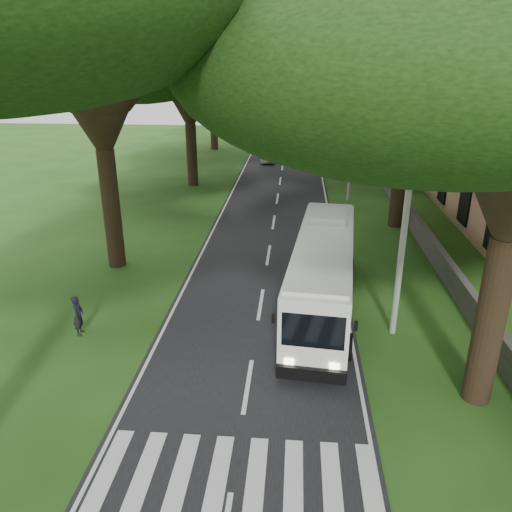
{
  "coord_description": "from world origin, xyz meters",
  "views": [
    {
      "loc": [
        1.43,
        -11.99,
        10.41
      ],
      "look_at": [
        -0.24,
        8.39,
        2.2
      ],
      "focal_mm": 35.0,
      "sensor_mm": 36.0,
      "label": 1
    }
  ],
  "objects_px": {
    "pole_near": "(404,235)",
    "distant_car_c": "(307,127)",
    "pole_mid": "(352,146)",
    "pole_far": "(335,116)",
    "pedestrian": "(78,315)",
    "coach_bus": "(323,271)",
    "distant_car_a": "(268,156)"
  },
  "relations": [
    {
      "from": "pole_near",
      "to": "distant_car_c",
      "type": "height_order",
      "value": "pole_near"
    },
    {
      "from": "pole_mid",
      "to": "pole_near",
      "type": "bearing_deg",
      "value": -90.0
    },
    {
      "from": "distant_car_a",
      "to": "pole_mid",
      "type": "bearing_deg",
      "value": 112.82
    },
    {
      "from": "pole_mid",
      "to": "distant_car_a",
      "type": "relative_size",
      "value": 2.11
    },
    {
      "from": "pole_far",
      "to": "distant_car_c",
      "type": "bearing_deg",
      "value": 99.43
    },
    {
      "from": "pole_mid",
      "to": "distant_car_c",
      "type": "xyz_separation_m",
      "value": [
        -2.79,
        36.79,
        -3.43
      ]
    },
    {
      "from": "pole_far",
      "to": "distant_car_c",
      "type": "relative_size",
      "value": 1.6
    },
    {
      "from": "distant_car_a",
      "to": "distant_car_c",
      "type": "bearing_deg",
      "value": -104.44
    },
    {
      "from": "coach_bus",
      "to": "distant_car_c",
      "type": "distance_m",
      "value": 54.94
    },
    {
      "from": "pole_far",
      "to": "coach_bus",
      "type": "distance_m",
      "value": 38.32
    },
    {
      "from": "pole_near",
      "to": "distant_car_c",
      "type": "distance_m",
      "value": 56.96
    },
    {
      "from": "pole_near",
      "to": "pole_mid",
      "type": "distance_m",
      "value": 20.0
    },
    {
      "from": "coach_bus",
      "to": "distant_car_c",
      "type": "relative_size",
      "value": 2.31
    },
    {
      "from": "pole_far",
      "to": "pedestrian",
      "type": "relative_size",
      "value": 4.77
    },
    {
      "from": "pole_near",
      "to": "pole_far",
      "type": "bearing_deg",
      "value": 90.0
    },
    {
      "from": "pole_mid",
      "to": "pole_far",
      "type": "distance_m",
      "value": 20.0
    },
    {
      "from": "pole_far",
      "to": "distant_car_a",
      "type": "bearing_deg",
      "value": -142.09
    },
    {
      "from": "pole_near",
      "to": "pole_mid",
      "type": "relative_size",
      "value": 1.0
    },
    {
      "from": "pole_mid",
      "to": "coach_bus",
      "type": "relative_size",
      "value": 0.69
    },
    {
      "from": "coach_bus",
      "to": "distant_car_c",
      "type": "xyz_separation_m",
      "value": [
        0.01,
        54.93,
        -1.04
      ]
    },
    {
      "from": "pole_mid",
      "to": "pole_far",
      "type": "bearing_deg",
      "value": 90.0
    },
    {
      "from": "pole_far",
      "to": "pedestrian",
      "type": "xyz_separation_m",
      "value": [
        -12.55,
        -41.12,
        -3.34
      ]
    },
    {
      "from": "pole_far",
      "to": "pole_mid",
      "type": "bearing_deg",
      "value": -90.0
    },
    {
      "from": "pole_mid",
      "to": "pole_far",
      "type": "relative_size",
      "value": 1.0
    },
    {
      "from": "pole_near",
      "to": "coach_bus",
      "type": "bearing_deg",
      "value": 146.33
    },
    {
      "from": "distant_car_a",
      "to": "pedestrian",
      "type": "height_order",
      "value": "pedestrian"
    },
    {
      "from": "pole_mid",
      "to": "pedestrian",
      "type": "xyz_separation_m",
      "value": [
        -12.55,
        -21.12,
        -3.34
      ]
    },
    {
      "from": "pole_mid",
      "to": "distant_car_c",
      "type": "distance_m",
      "value": 37.05
    },
    {
      "from": "distant_car_a",
      "to": "pedestrian",
      "type": "bearing_deg",
      "value": 77.89
    },
    {
      "from": "distant_car_c",
      "to": "pedestrian",
      "type": "height_order",
      "value": "pedestrian"
    },
    {
      "from": "pole_near",
      "to": "pole_mid",
      "type": "xyz_separation_m",
      "value": [
        0.0,
        20.0,
        0.0
      ]
    },
    {
      "from": "pole_near",
      "to": "distant_car_a",
      "type": "relative_size",
      "value": 2.11
    }
  ]
}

